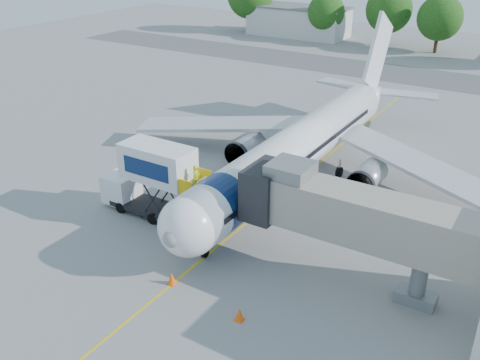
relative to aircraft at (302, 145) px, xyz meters
The scene contains 13 objects.
ground 5.07m from the aircraft, 90.00° to the right, with size 160.00×160.00×0.00m, color gray.
guidance_line 5.06m from the aircraft, 90.00° to the right, with size 0.15×70.00×0.01m, color yellow.
taxiway_strip 37.99m from the aircraft, 90.00° to the left, with size 120.00×10.00×0.01m, color #59595B.
aircraft is the anchor object (origin of this frame).
jet_bridge 13.77m from the aircraft, 54.30° to the right, with size 13.90×3.20×6.60m.
catering_hiloader 12.77m from the aircraft, 119.41° to the right, with size 8.50×2.44×5.50m.
ground_tug 20.33m from the aircraft, 84.71° to the right, with size 3.74×2.86×1.34m.
safety_cone_a 18.39m from the aircraft, 74.06° to the right, with size 0.50×0.50×0.79m.
safety_cone_b 17.11m from the aircraft, 90.05° to the right, with size 0.50×0.50×0.79m.
outbuilding_left 62.50m from the aircraft, 116.61° to the left, with size 18.40×8.40×5.30m.
tree_b 57.76m from the aircraft, 111.97° to the left, with size 6.46×6.46×8.23m.
tree_c 56.73m from the aircraft, 101.37° to the left, with size 7.68×7.68×9.79m.
tree_d 54.37m from the aircraft, 92.61° to the left, with size 7.09×7.09×9.05m.
Camera 1 is at (16.85, -32.31, 19.02)m, focal length 40.00 mm.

